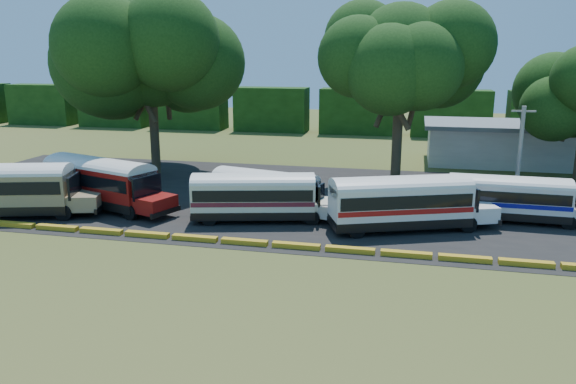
% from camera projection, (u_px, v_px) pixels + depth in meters
% --- Properties ---
extents(ground, '(160.00, 160.00, 0.00)m').
position_uv_depth(ground, '(265.00, 252.00, 30.58)').
color(ground, '#384C19').
rests_on(ground, ground).
extents(asphalt_strip, '(64.00, 24.00, 0.02)m').
position_uv_depth(asphalt_strip, '(320.00, 199.00, 41.72)').
color(asphalt_strip, black).
rests_on(asphalt_strip, ground).
extents(curb, '(53.70, 0.45, 0.30)m').
position_uv_depth(curb, '(270.00, 244.00, 31.49)').
color(curb, gold).
rests_on(curb, ground).
extents(terminal_building, '(19.00, 9.00, 4.00)m').
position_uv_depth(terminal_building, '(524.00, 143.00, 54.61)').
color(terminal_building, silver).
rests_on(terminal_building, ground).
extents(treeline_backdrop, '(130.00, 4.00, 6.00)m').
position_uv_depth(treeline_backdrop, '(358.00, 111.00, 75.29)').
color(treeline_backdrop, black).
rests_on(treeline_backdrop, ground).
extents(bus_beige, '(11.20, 5.54, 3.58)m').
position_uv_depth(bus_beige, '(5.00, 187.00, 36.78)').
color(bus_beige, black).
rests_on(bus_beige, ground).
extents(bus_red, '(10.98, 6.06, 3.52)m').
position_uv_depth(bus_red, '(102.00, 180.00, 38.99)').
color(bus_red, black).
rests_on(bus_red, ground).
extents(bus_cream_west, '(9.86, 4.61, 3.15)m').
position_uv_depth(bus_cream_west, '(257.00, 194.00, 35.92)').
color(bus_cream_west, black).
rests_on(bus_cream_west, ground).
extents(bus_cream_east, '(9.17, 4.30, 2.93)m').
position_uv_depth(bus_cream_east, '(268.00, 190.00, 37.69)').
color(bus_cream_east, black).
rests_on(bus_cream_east, ground).
extents(bus_white_red, '(10.50, 6.11, 3.39)m').
position_uv_depth(bus_white_red, '(403.00, 200.00, 34.00)').
color(bus_white_red, black).
rests_on(bus_white_red, ground).
extents(bus_white_blue, '(9.11, 2.52, 2.97)m').
position_uv_depth(bus_white_blue, '(511.00, 196.00, 35.86)').
color(bus_white_blue, black).
rests_on(bus_white_blue, ground).
extents(tree_west, '(12.92, 12.92, 15.42)m').
position_uv_depth(tree_west, '(150.00, 52.00, 48.09)').
color(tree_west, '#382D1C').
rests_on(tree_west, ground).
extents(tree_center, '(10.24, 10.24, 14.42)m').
position_uv_depth(tree_center, '(401.00, 53.00, 43.53)').
color(tree_center, '#382D1C').
rests_on(tree_center, ground).
extents(utility_pole, '(1.60, 0.30, 7.05)m').
position_uv_depth(utility_pole, '(519.00, 155.00, 39.26)').
color(utility_pole, gray).
rests_on(utility_pole, ground).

